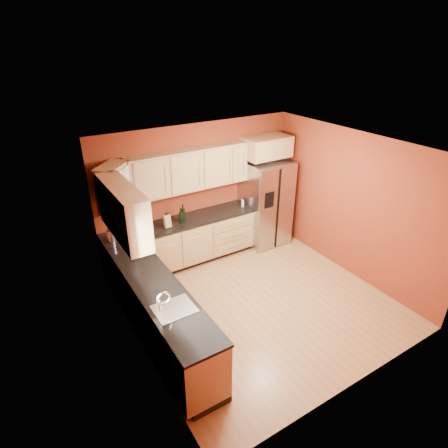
{
  "coord_description": "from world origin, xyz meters",
  "views": [
    {
      "loc": [
        -3.1,
        -3.98,
        4.0
      ],
      "look_at": [
        -0.1,
        0.9,
        1.09
      ],
      "focal_mm": 30.0,
      "sensor_mm": 36.0,
      "label": 1
    }
  ],
  "objects": [
    {
      "name": "upper_cabinets_left",
      "position": [
        -1.83,
        0.72,
        1.83
      ],
      "size": [
        0.33,
        1.35,
        0.75
      ],
      "primitive_type": "cube",
      "color": "#AA7C52",
      "rests_on": "wall_left"
    },
    {
      "name": "wine_bottle_a",
      "position": [
        -0.49,
        1.69,
        1.08
      ],
      "size": [
        0.08,
        0.08,
        0.33
      ],
      "primitive_type": null,
      "rotation": [
        0.0,
        0.0,
        0.03
      ],
      "color": "black",
      "rests_on": "countertop_back"
    },
    {
      "name": "upper_cabinets_back",
      "position": [
        -0.25,
        1.83,
        1.83
      ],
      "size": [
        2.3,
        0.33,
        0.75
      ],
      "primitive_type": "cube",
      "color": "#AA7C52",
      "rests_on": "wall_back"
    },
    {
      "name": "wine_bottle_b",
      "position": [
        -0.56,
        1.65,
        1.06
      ],
      "size": [
        0.07,
        0.07,
        0.29
      ],
      "primitive_type": null,
      "rotation": [
        0.0,
        0.0,
        -0.1
      ],
      "color": "black",
      "rests_on": "countertop_back"
    },
    {
      "name": "corner_upper_cabinet",
      "position": [
        -1.67,
        1.67,
        1.83
      ],
      "size": [
        0.67,
        0.67,
        0.75
      ],
      "primitive_type": "cube",
      "rotation": [
        0.0,
        0.0,
        0.79
      ],
      "color": "#AA7C52",
      "rests_on": "wall_back"
    },
    {
      "name": "canister_right",
      "position": [
        -1.32,
        1.74,
        1.01
      ],
      "size": [
        0.11,
        0.11,
        0.17
      ],
      "primitive_type": "cylinder",
      "rotation": [
        0.0,
        0.0,
        0.02
      ],
      "color": "#BBBCC1",
      "rests_on": "countertop_back"
    },
    {
      "name": "wall_left",
      "position": [
        -2.0,
        0.0,
        1.3
      ],
      "size": [
        0.04,
        4.0,
        2.6
      ],
      "primitive_type": "cube",
      "color": "maroon",
      "rests_on": "floor"
    },
    {
      "name": "refrigerator",
      "position": [
        1.35,
        1.62,
        0.89
      ],
      "size": [
        0.9,
        0.75,
        1.78
      ],
      "primitive_type": "cube",
      "color": "#BBBCC1",
      "rests_on": "floor"
    },
    {
      "name": "base_cabinets_back",
      "position": [
        -0.55,
        1.7,
        0.44
      ],
      "size": [
        2.9,
        0.6,
        0.88
      ],
      "primitive_type": "cube",
      "color": "#AA7C52",
      "rests_on": "floor"
    },
    {
      "name": "countertop_back",
      "position": [
        -0.55,
        1.69,
        0.9
      ],
      "size": [
        2.9,
        0.62,
        0.04
      ],
      "primitive_type": "cube",
      "color": "black",
      "rests_on": "base_cabinets_back"
    },
    {
      "name": "knife_block",
      "position": [
        -0.84,
        1.63,
        1.03
      ],
      "size": [
        0.12,
        0.11,
        0.23
      ],
      "primitive_type": "cube",
      "rotation": [
        0.0,
        0.0,
        -0.05
      ],
      "color": "tan",
      "rests_on": "countertop_back"
    },
    {
      "name": "ceiling",
      "position": [
        0.0,
        0.0,
        2.6
      ],
      "size": [
        4.0,
        4.0,
        0.0
      ],
      "primitive_type": "plane",
      "color": "silver",
      "rests_on": "wall_back"
    },
    {
      "name": "wall_front",
      "position": [
        0.0,
        -2.0,
        1.3
      ],
      "size": [
        4.0,
        0.04,
        2.6
      ],
      "primitive_type": "cube",
      "color": "maroon",
      "rests_on": "floor"
    },
    {
      "name": "window",
      "position": [
        -1.98,
        -0.5,
        1.55
      ],
      "size": [
        0.03,
        0.9,
        1.0
      ],
      "primitive_type": "cube",
      "color": "white",
      "rests_on": "wall_left"
    },
    {
      "name": "base_cabinets_left",
      "position": [
        -1.7,
        0.0,
        0.44
      ],
      "size": [
        0.6,
        2.8,
        0.88
      ],
      "primitive_type": "cube",
      "color": "#AA7C52",
      "rests_on": "floor"
    },
    {
      "name": "soap_dispenser",
      "position": [
        0.8,
        1.65,
        1.0
      ],
      "size": [
        0.07,
        0.07,
        0.17
      ],
      "primitive_type": "cylinder",
      "rotation": [
        0.0,
        0.0,
        0.19
      ],
      "color": "silver",
      "rests_on": "countertop_back"
    },
    {
      "name": "wall_back",
      "position": [
        0.0,
        2.0,
        1.3
      ],
      "size": [
        4.0,
        0.04,
        2.6
      ],
      "primitive_type": "cube",
      "color": "maroon",
      "rests_on": "floor"
    },
    {
      "name": "over_fridge_cabinet",
      "position": [
        1.35,
        1.7,
        2.05
      ],
      "size": [
        0.92,
        0.6,
        0.4
      ],
      "primitive_type": "cube",
      "color": "#AA7C52",
      "rests_on": "wall_back"
    },
    {
      "name": "canister_left",
      "position": [
        -1.85,
        1.62,
        1.03
      ],
      "size": [
        0.16,
        0.16,
        0.22
      ],
      "primitive_type": "cylinder",
      "rotation": [
        0.0,
        0.0,
        0.26
      ],
      "color": "#BBBCC1",
      "rests_on": "countertop_back"
    },
    {
      "name": "floor",
      "position": [
        0.0,
        0.0,
        0.0
      ],
      "size": [
        4.0,
        4.0,
        0.0
      ],
      "primitive_type": "plane",
      "color": "#A67440",
      "rests_on": "ground"
    },
    {
      "name": "wall_right",
      "position": [
        2.0,
        0.0,
        1.3
      ],
      "size": [
        0.04,
        4.0,
        2.6
      ],
      "primitive_type": "cube",
      "color": "maroon",
      "rests_on": "floor"
    },
    {
      "name": "countertop_left",
      "position": [
        -1.69,
        0.0,
        0.9
      ],
      "size": [
        0.62,
        2.8,
        0.04
      ],
      "primitive_type": "cube",
      "color": "black",
      "rests_on": "base_cabinets_left"
    },
    {
      "name": "sink_faucet",
      "position": [
        -1.69,
        -0.5,
        1.07
      ],
      "size": [
        0.5,
        0.42,
        0.3
      ],
      "primitive_type": null,
      "color": "white",
      "rests_on": "countertop_left"
    }
  ]
}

